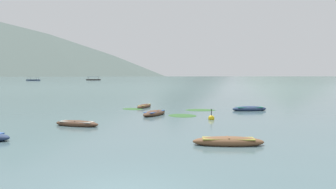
{
  "coord_description": "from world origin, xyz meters",
  "views": [
    {
      "loc": [
        1.16,
        -8.81,
        3.33
      ],
      "look_at": [
        2.2,
        43.23,
        0.27
      ],
      "focal_mm": 35.06,
      "sensor_mm": 36.0,
      "label": 1
    }
  ],
  "objects_px": {
    "rowboat_6": "(77,124)",
    "ferry_2": "(93,80)",
    "rowboat_1": "(249,109)",
    "rowboat_5": "(154,113)",
    "ferry_1": "(33,80)",
    "rowboat_0": "(228,142)",
    "rowboat_3": "(144,106)",
    "mooring_buoy": "(211,118)"
  },
  "relations": [
    {
      "from": "ferry_2",
      "to": "mooring_buoy",
      "type": "relative_size",
      "value": 9.61
    },
    {
      "from": "rowboat_3",
      "to": "mooring_buoy",
      "type": "bearing_deg",
      "value": -59.18
    },
    {
      "from": "rowboat_1",
      "to": "rowboat_5",
      "type": "relative_size",
      "value": 0.99
    },
    {
      "from": "ferry_2",
      "to": "rowboat_5",
      "type": "bearing_deg",
      "value": -76.89
    },
    {
      "from": "rowboat_0",
      "to": "ferry_2",
      "type": "bearing_deg",
      "value": 103.39
    },
    {
      "from": "rowboat_5",
      "to": "ferry_1",
      "type": "xyz_separation_m",
      "value": [
        -78.75,
        177.22,
        0.28
      ]
    },
    {
      "from": "mooring_buoy",
      "to": "ferry_1",
      "type": "bearing_deg",
      "value": 114.78
    },
    {
      "from": "rowboat_6",
      "to": "rowboat_0",
      "type": "bearing_deg",
      "value": -34.74
    },
    {
      "from": "rowboat_6",
      "to": "ferry_1",
      "type": "relative_size",
      "value": 0.36
    },
    {
      "from": "rowboat_5",
      "to": "rowboat_3",
      "type": "bearing_deg",
      "value": 100.32
    },
    {
      "from": "rowboat_1",
      "to": "rowboat_3",
      "type": "xyz_separation_m",
      "value": [
        -10.07,
        3.12,
        -0.03
      ]
    },
    {
      "from": "rowboat_0",
      "to": "mooring_buoy",
      "type": "xyz_separation_m",
      "value": [
        0.56,
        8.99,
        -0.06
      ]
    },
    {
      "from": "rowboat_6",
      "to": "mooring_buoy",
      "type": "relative_size",
      "value": 3.44
    },
    {
      "from": "rowboat_0",
      "to": "rowboat_6",
      "type": "bearing_deg",
      "value": 145.26
    },
    {
      "from": "rowboat_0",
      "to": "rowboat_6",
      "type": "xyz_separation_m",
      "value": [
        -8.75,
        6.07,
        -0.01
      ]
    },
    {
      "from": "ferry_1",
      "to": "mooring_buoy",
      "type": "distance_m",
      "value": 198.22
    },
    {
      "from": "rowboat_5",
      "to": "mooring_buoy",
      "type": "relative_size",
      "value": 3.63
    },
    {
      "from": "rowboat_0",
      "to": "rowboat_5",
      "type": "height_order",
      "value": "rowboat_5"
    },
    {
      "from": "rowboat_5",
      "to": "ferry_2",
      "type": "height_order",
      "value": "ferry_2"
    },
    {
      "from": "rowboat_6",
      "to": "rowboat_3",
      "type": "bearing_deg",
      "value": 72.8
    },
    {
      "from": "mooring_buoy",
      "to": "rowboat_3",
      "type": "bearing_deg",
      "value": 120.82
    },
    {
      "from": "rowboat_3",
      "to": "ferry_1",
      "type": "distance_m",
      "value": 187.49
    },
    {
      "from": "rowboat_1",
      "to": "rowboat_5",
      "type": "height_order",
      "value": "rowboat_1"
    },
    {
      "from": "rowboat_1",
      "to": "rowboat_6",
      "type": "bearing_deg",
      "value": -146.72
    },
    {
      "from": "rowboat_0",
      "to": "rowboat_5",
      "type": "relative_size",
      "value": 1.0
    },
    {
      "from": "rowboat_1",
      "to": "ferry_2",
      "type": "relative_size",
      "value": 0.37
    },
    {
      "from": "rowboat_6",
      "to": "ferry_2",
      "type": "distance_m",
      "value": 202.92
    },
    {
      "from": "rowboat_5",
      "to": "ferry_2",
      "type": "xyz_separation_m",
      "value": [
        -45.02,
        193.26,
        0.28
      ]
    },
    {
      "from": "rowboat_5",
      "to": "ferry_2",
      "type": "bearing_deg",
      "value": 103.11
    },
    {
      "from": "ferry_2",
      "to": "rowboat_6",
      "type": "bearing_deg",
      "value": -78.62
    },
    {
      "from": "rowboat_5",
      "to": "rowboat_0",
      "type": "bearing_deg",
      "value": -72.15
    },
    {
      "from": "rowboat_5",
      "to": "mooring_buoy",
      "type": "xyz_separation_m",
      "value": [
        4.34,
        -2.74,
        -0.06
      ]
    },
    {
      "from": "ferry_1",
      "to": "ferry_2",
      "type": "xyz_separation_m",
      "value": [
        33.73,
        16.04,
        -0.0
      ]
    },
    {
      "from": "ferry_2",
      "to": "rowboat_0",
      "type": "bearing_deg",
      "value": -76.61
    },
    {
      "from": "rowboat_0",
      "to": "rowboat_5",
      "type": "bearing_deg",
      "value": 107.85
    },
    {
      "from": "rowboat_0",
      "to": "rowboat_6",
      "type": "relative_size",
      "value": 1.06
    },
    {
      "from": "ferry_1",
      "to": "rowboat_0",
      "type": "bearing_deg",
      "value": -66.41
    },
    {
      "from": "rowboat_1",
      "to": "ferry_1",
      "type": "distance_m",
      "value": 194.65
    },
    {
      "from": "rowboat_1",
      "to": "rowboat_0",
      "type": "bearing_deg",
      "value": -108.6
    },
    {
      "from": "rowboat_0",
      "to": "rowboat_5",
      "type": "xyz_separation_m",
      "value": [
        -3.78,
        11.74,
        0.0
      ]
    },
    {
      "from": "rowboat_3",
      "to": "ferry_2",
      "type": "height_order",
      "value": "ferry_2"
    },
    {
      "from": "rowboat_6",
      "to": "ferry_2",
      "type": "height_order",
      "value": "ferry_2"
    }
  ]
}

